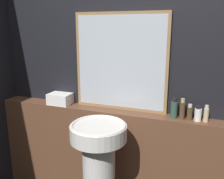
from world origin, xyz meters
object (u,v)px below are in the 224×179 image
object	(u,v)px
conditioner_bottle	(182,110)
pedestal_sink	(99,170)
body_wash_bottle	(198,114)
towel_stack	(60,99)
mirror	(120,62)
hand_soap_bottle	(206,114)
shampoo_bottle	(174,109)
lotion_bottle	(190,113)

from	to	relation	value
conditioner_bottle	pedestal_sink	bearing A→B (deg)	-146.64
conditioner_bottle	body_wash_bottle	world-z (taller)	conditioner_bottle
body_wash_bottle	towel_stack	bearing A→B (deg)	180.00
mirror	body_wash_bottle	size ratio (longest dim) A/B	6.85
conditioner_bottle	towel_stack	bearing A→B (deg)	180.00
hand_soap_bottle	mirror	bearing A→B (deg)	174.93
mirror	hand_soap_bottle	bearing A→B (deg)	-5.07
mirror	shampoo_bottle	distance (m)	0.59
mirror	hand_soap_bottle	xyz separation A→B (m)	(0.72, -0.06, -0.35)
towel_stack	lotion_bottle	bearing A→B (deg)	-0.00
towel_stack	conditioner_bottle	world-z (taller)	conditioner_bottle
shampoo_bottle	hand_soap_bottle	bearing A→B (deg)	0.00
pedestal_sink	lotion_bottle	size ratio (longest dim) A/B	7.33
shampoo_bottle	hand_soap_bottle	size ratio (longest dim) A/B	1.24
body_wash_bottle	hand_soap_bottle	world-z (taller)	hand_soap_bottle
shampoo_bottle	conditioner_bottle	size ratio (longest dim) A/B	0.99
lotion_bottle	conditioner_bottle	bearing A→B (deg)	180.00
mirror	lotion_bottle	world-z (taller)	mirror
mirror	shampoo_bottle	size ratio (longest dim) A/B	5.03
mirror	towel_stack	bearing A→B (deg)	-173.67
body_wash_bottle	mirror	bearing A→B (deg)	174.47
pedestal_sink	mirror	xyz separation A→B (m)	(0.02, 0.43, 0.78)
mirror	lotion_bottle	xyz separation A→B (m)	(0.60, -0.06, -0.36)
conditioner_bottle	shampoo_bottle	bearing A→B (deg)	180.00
pedestal_sink	hand_soap_bottle	xyz separation A→B (m)	(0.74, 0.37, 0.42)
towel_stack	body_wash_bottle	bearing A→B (deg)	0.00
pedestal_sink	body_wash_bottle	world-z (taller)	body_wash_bottle
pedestal_sink	shampoo_bottle	bearing A→B (deg)	36.56
shampoo_bottle	conditioner_bottle	bearing A→B (deg)	0.00
towel_stack	lotion_bottle	world-z (taller)	lotion_bottle
shampoo_bottle	lotion_bottle	xyz separation A→B (m)	(0.12, 0.00, -0.02)
conditioner_bottle	body_wash_bottle	distance (m)	0.12
towel_stack	pedestal_sink	bearing A→B (deg)	-33.64
shampoo_bottle	lotion_bottle	size ratio (longest dim) A/B	1.29
shampoo_bottle	body_wash_bottle	distance (m)	0.18
shampoo_bottle	body_wash_bottle	size ratio (longest dim) A/B	1.36
pedestal_sink	towel_stack	distance (m)	0.78
mirror	body_wash_bottle	distance (m)	0.75
body_wash_bottle	hand_soap_bottle	xyz separation A→B (m)	(0.06, 0.00, 0.01)
lotion_bottle	hand_soap_bottle	bearing A→B (deg)	0.00
conditioner_bottle	lotion_bottle	xyz separation A→B (m)	(0.06, 0.00, -0.02)
shampoo_bottle	body_wash_bottle	world-z (taller)	shampoo_bottle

